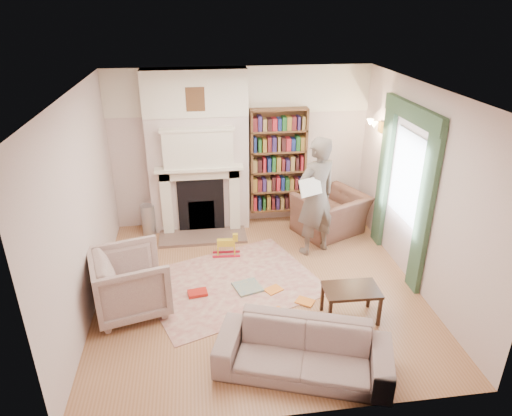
{
  "coord_description": "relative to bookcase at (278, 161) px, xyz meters",
  "views": [
    {
      "loc": [
        -0.78,
        -5.46,
        3.8
      ],
      "look_at": [
        0.0,
        0.25,
        1.15
      ],
      "focal_mm": 32.0,
      "sensor_mm": 36.0,
      "label": 1
    }
  ],
  "objects": [
    {
      "name": "floor",
      "position": [
        -0.65,
        -2.12,
        -1.18
      ],
      "size": [
        4.5,
        4.5,
        0.0
      ],
      "primitive_type": "plane",
      "color": "#97603C",
      "rests_on": "ground"
    },
    {
      "name": "ceiling",
      "position": [
        -0.65,
        -2.12,
        1.62
      ],
      "size": [
        4.5,
        4.5,
        0.0
      ],
      "primitive_type": "plane",
      "rotation": [
        3.14,
        0.0,
        0.0
      ],
      "color": "white",
      "rests_on": "wall_back"
    },
    {
      "name": "wall_back",
      "position": [
        -0.65,
        0.13,
        0.22
      ],
      "size": [
        4.5,
        0.0,
        4.5
      ],
      "primitive_type": "plane",
      "rotation": [
        1.57,
        0.0,
        0.0
      ],
      "color": "beige",
      "rests_on": "floor"
    },
    {
      "name": "wall_front",
      "position": [
        -0.65,
        -4.37,
        0.22
      ],
      "size": [
        4.5,
        0.0,
        4.5
      ],
      "primitive_type": "plane",
      "rotation": [
        -1.57,
        0.0,
        0.0
      ],
      "color": "beige",
      "rests_on": "floor"
    },
    {
      "name": "wall_left",
      "position": [
        -2.9,
        -2.12,
        0.22
      ],
      "size": [
        0.0,
        4.5,
        4.5
      ],
      "primitive_type": "plane",
      "rotation": [
        1.57,
        0.0,
        1.57
      ],
      "color": "beige",
      "rests_on": "floor"
    },
    {
      "name": "wall_right",
      "position": [
        1.6,
        -2.12,
        0.22
      ],
      "size": [
        0.0,
        4.5,
        4.5
      ],
      "primitive_type": "plane",
      "rotation": [
        1.57,
        0.0,
        -1.57
      ],
      "color": "beige",
      "rests_on": "floor"
    },
    {
      "name": "fireplace",
      "position": [
        -1.4,
        -0.07,
        0.21
      ],
      "size": [
        1.7,
        0.58,
        2.8
      ],
      "color": "beige",
      "rests_on": "floor"
    },
    {
      "name": "bookcase",
      "position": [
        0.0,
        0.0,
        0.0
      ],
      "size": [
        1.0,
        0.24,
        1.85
      ],
      "primitive_type": "cube",
      "color": "brown",
      "rests_on": "floor"
    },
    {
      "name": "window",
      "position": [
        1.58,
        -1.72,
        0.27
      ],
      "size": [
        0.02,
        0.9,
        1.3
      ],
      "primitive_type": "cube",
      "color": "silver",
      "rests_on": "wall_right"
    },
    {
      "name": "curtain_left",
      "position": [
        1.55,
        -2.42,
        0.02
      ],
      "size": [
        0.07,
        0.32,
        2.4
      ],
      "primitive_type": "cube",
      "color": "#2F4A30",
      "rests_on": "floor"
    },
    {
      "name": "curtain_right",
      "position": [
        1.55,
        -1.02,
        0.02
      ],
      "size": [
        0.07,
        0.32,
        2.4
      ],
      "primitive_type": "cube",
      "color": "#2F4A30",
      "rests_on": "floor"
    },
    {
      "name": "pelmet",
      "position": [
        1.54,
        -1.72,
        1.2
      ],
      "size": [
        0.09,
        1.7,
        0.24
      ],
      "primitive_type": "cube",
      "color": "#2F4A30",
      "rests_on": "wall_right"
    },
    {
      "name": "wall_sconce",
      "position": [
        1.38,
        -0.62,
        0.72
      ],
      "size": [
        0.2,
        0.24,
        0.24
      ],
      "primitive_type": null,
      "color": "gold",
      "rests_on": "wall_right"
    },
    {
      "name": "rug",
      "position": [
        -1.02,
        -1.97,
        -1.17
      ],
      "size": [
        2.86,
        2.54,
        0.01
      ],
      "primitive_type": "cube",
      "rotation": [
        0.0,
        0.0,
        0.36
      ],
      "color": "beige",
      "rests_on": "floor"
    },
    {
      "name": "armchair_reading",
      "position": [
        0.84,
        -0.6,
        -0.81
      ],
      "size": [
        1.42,
        1.35,
        0.72
      ],
      "primitive_type": "imported",
      "rotation": [
        0.0,
        0.0,
        3.58
      ],
      "color": "brown",
      "rests_on": "floor"
    },
    {
      "name": "armchair_left",
      "position": [
        -2.38,
        -2.4,
        -0.75
      ],
      "size": [
        1.15,
        1.13,
        0.86
      ],
      "primitive_type": "imported",
      "rotation": [
        0.0,
        0.0,
        1.83
      ],
      "color": "#BFB59D",
      "rests_on": "floor"
    },
    {
      "name": "sofa",
      "position": [
        -0.39,
        -3.79,
        -0.9
      ],
      "size": [
        2.05,
        1.32,
        0.56
      ],
      "primitive_type": "imported",
      "rotation": [
        0.0,
        0.0,
        -0.33
      ],
      "color": "gray",
      "rests_on": "floor"
    },
    {
      "name": "man_reading",
      "position": [
        0.39,
        -1.2,
        -0.2
      ],
      "size": [
        0.84,
        0.72,
        1.94
      ],
      "primitive_type": "imported",
      "rotation": [
        0.0,
        0.0,
        3.56
      ],
      "color": "#5E544B",
      "rests_on": "floor"
    },
    {
      "name": "newspaper",
      "position": [
        0.24,
        -1.4,
        0.06
      ],
      "size": [
        0.4,
        0.26,
        0.26
      ],
      "primitive_type": "cube",
      "rotation": [
        -0.35,
        0.0,
        0.42
      ],
      "color": "white",
      "rests_on": "man_reading"
    },
    {
      "name": "coffee_table",
      "position": [
        0.43,
        -2.96,
        -0.95
      ],
      "size": [
        0.71,
        0.47,
        0.45
      ],
      "primitive_type": null,
      "rotation": [
        0.0,
        0.0,
        -0.03
      ],
      "color": "#311D11",
      "rests_on": "floor"
    },
    {
      "name": "paraffin_heater",
      "position": [
        -2.33,
        -0.22,
        -0.9
      ],
      "size": [
        0.31,
        0.31,
        0.55
      ],
      "primitive_type": "cylinder",
      "rotation": [
        0.0,
        0.0,
        -0.39
      ],
      "color": "#AAACB2",
      "rests_on": "floor"
    },
    {
      "name": "rocking_horse",
      "position": [
        -1.04,
        -1.16,
        -0.98
      ],
      "size": [
        0.46,
        0.21,
        0.39
      ],
      "primitive_type": null,
      "rotation": [
        0.0,
        0.0,
        -0.07
      ],
      "color": "gold",
      "rests_on": "rug"
    },
    {
      "name": "board_game",
      "position": [
        -0.81,
        -2.13,
        -1.15
      ],
      "size": [
        0.45,
        0.45,
        0.03
      ],
      "primitive_type": "cube",
      "rotation": [
        0.0,
        0.0,
        0.29
      ],
      "color": "gold",
      "rests_on": "rug"
    },
    {
      "name": "game_box_lid",
      "position": [
        -1.52,
        -2.19,
        -1.14
      ],
      "size": [
        0.29,
        0.22,
        0.04
      ],
      "primitive_type": "cube",
      "rotation": [
        0.0,
        0.0,
        0.15
      ],
      "color": "#AC1B13",
      "rests_on": "rug"
    },
    {
      "name": "comic_annuals",
      "position": [
        -0.34,
        -2.52,
        -1.16
      ],
      "size": [
        0.73,
        0.8,
        0.02
      ],
      "color": "red",
      "rests_on": "rug"
    }
  ]
}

